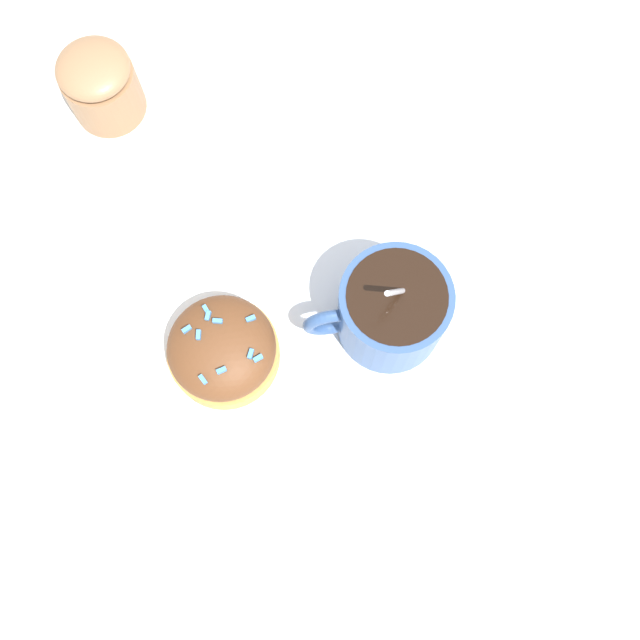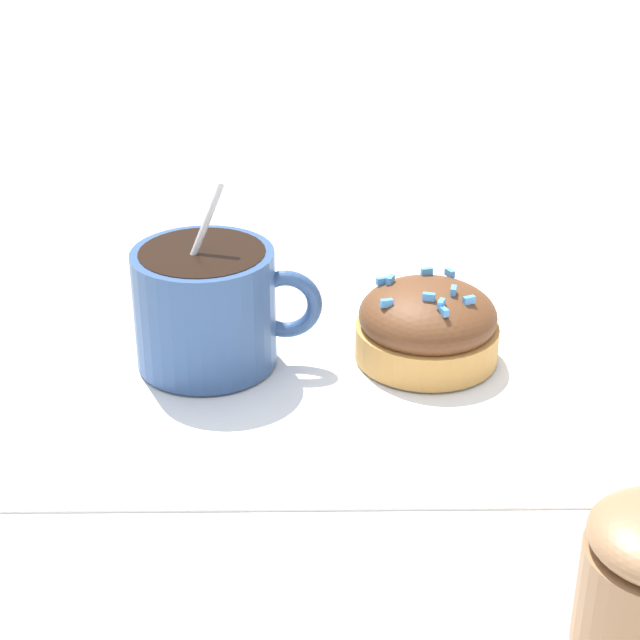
# 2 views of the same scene
# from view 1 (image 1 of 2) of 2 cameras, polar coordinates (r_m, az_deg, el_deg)

# --- Properties ---
(ground_plane) EXTENTS (3.00, 3.00, 0.00)m
(ground_plane) POSITION_cam_1_polar(r_m,az_deg,el_deg) (0.59, -0.93, -1.55)
(ground_plane) COLOR silver
(paper_napkin) EXTENTS (0.32, 0.30, 0.00)m
(paper_napkin) POSITION_cam_1_polar(r_m,az_deg,el_deg) (0.59, -0.93, -1.52)
(paper_napkin) COLOR white
(paper_napkin) RESTS_ON ground_plane
(coffee_cup) EXTENTS (0.11, 0.08, 0.11)m
(coffee_cup) POSITION_cam_1_polar(r_m,az_deg,el_deg) (0.56, 5.42, 0.87)
(coffee_cup) COLOR #335184
(coffee_cup) RESTS_ON paper_napkin
(frosted_pastry) EXTENTS (0.09, 0.09, 0.05)m
(frosted_pastry) POSITION_cam_1_polar(r_m,az_deg,el_deg) (0.57, -7.41, -2.39)
(frosted_pastry) COLOR #D19347
(frosted_pastry) RESTS_ON paper_napkin
(sugar_bowl) EXTENTS (0.06, 0.06, 0.07)m
(sugar_bowl) POSITION_cam_1_polar(r_m,az_deg,el_deg) (0.67, -16.38, 16.84)
(sugar_bowl) COLOR #99704C
(sugar_bowl) RESTS_ON ground_plane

